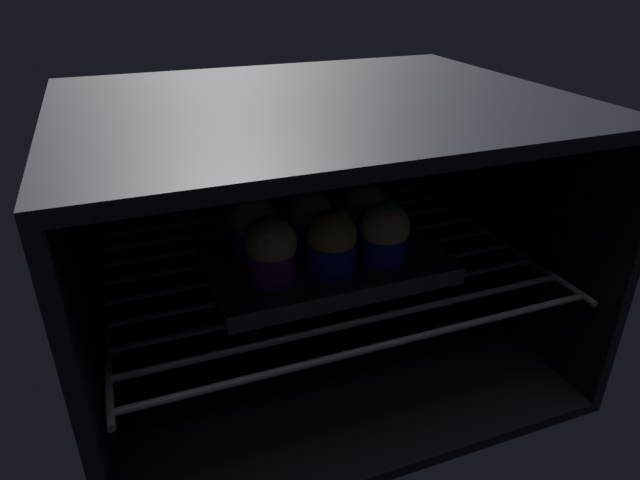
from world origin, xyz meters
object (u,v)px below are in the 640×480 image
baking_tray (320,259)px  muffin_row1_col1 (310,219)px  muffin_row0_col2 (384,233)px  muffin_row0_col0 (271,250)px  muffin_row1_col2 (364,212)px  muffin_row1_col0 (253,227)px  muffin_row0_col1 (332,243)px

baking_tray → muffin_row1_col1: (-0.02, 3.71, 4.18)cm
muffin_row0_col2 → muffin_row1_col1: 10.56cm
muffin_row0_col0 → muffin_row1_col2: (15.37, 6.87, -0.41)cm
baking_tray → muffin_row1_col0: 9.63cm
muffin_row0_col0 → muffin_row1_col1: 10.32cm
muffin_row0_col1 → muffin_row1_col2: bearing=43.7°
baking_tray → muffin_row1_col0: muffin_row1_col0 is taller
muffin_row0_col0 → muffin_row1_col1: bearing=43.3°
muffin_row0_col1 → muffin_row1_col0: size_ratio=1.04×
muffin_row1_col0 → muffin_row1_col2: muffin_row1_col0 is taller
baking_tray → muffin_row1_col0: size_ratio=3.68×
baking_tray → muffin_row0_col0: (-7.53, -3.37, 4.44)cm
muffin_row1_col0 → muffin_row0_col0: bearing=-87.9°
muffin_row1_col1 → baking_tray: bearing=-89.7°
muffin_row1_col0 → muffin_row0_col2: bearing=-27.4°
muffin_row1_col0 → muffin_row1_col2: (15.63, -0.14, -0.29)cm
muffin_row0_col0 → muffin_row0_col2: 14.64cm
muffin_row0_col2 → muffin_row1_col0: bearing=152.6°
muffin_row0_col0 → muffin_row0_col2: bearing=-2.8°
muffin_row0_col1 → muffin_row1_col1: size_ratio=1.08×
muffin_row0_col2 → baking_tray: bearing=150.1°
baking_tray → muffin_row1_col2: bearing=24.1°
muffin_row1_col0 → muffin_row1_col2: size_ratio=1.07×
baking_tray → muffin_row0_col2: muffin_row0_col2 is taller
baking_tray → muffin_row0_col2: 9.32cm
baking_tray → muffin_row1_col0: bearing=154.9°
muffin_row1_col0 → muffin_row0_col1: bearing=-44.7°
muffin_row1_col0 → muffin_row1_col1: size_ratio=1.04×
muffin_row0_col2 → muffin_row0_col1: bearing=179.5°
muffin_row1_col0 → baking_tray: bearing=-25.1°
muffin_row0_col0 → muffin_row1_col2: muffin_row0_col0 is taller
muffin_row0_col0 → muffin_row0_col1: (7.50, -0.65, -0.11)cm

